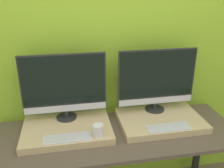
# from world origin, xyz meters

# --- Properties ---
(wall_back) EXTENTS (8.00, 0.04, 2.60)m
(wall_back) POSITION_xyz_m (0.00, 0.75, 1.30)
(wall_back) COLOR #9ED12D
(wall_back) RESTS_ON ground_plane
(workbench) EXTENTS (1.92, 0.68, 0.80)m
(workbench) POSITION_xyz_m (0.00, 0.34, 0.72)
(workbench) COLOR brown
(workbench) RESTS_ON ground_plane
(wooden_riser_left) EXTENTS (0.68, 0.47, 0.06)m
(wooden_riser_left) POSITION_xyz_m (-0.38, 0.42, 0.83)
(wooden_riser_left) COLOR #D6B77F
(wooden_riser_left) RESTS_ON workbench
(monitor_left) EXTENTS (0.66, 0.17, 0.54)m
(monitor_left) POSITION_xyz_m (-0.38, 0.56, 1.15)
(monitor_left) COLOR #282828
(monitor_left) RESTS_ON wooden_riser_left
(keyboard_left) EXTENTS (0.34, 0.11, 0.01)m
(keyboard_left) POSITION_xyz_m (-0.38, 0.25, 0.86)
(keyboard_left) COLOR silver
(keyboard_left) RESTS_ON wooden_riser_left
(mug) EXTENTS (0.08, 0.08, 0.09)m
(mug) POSITION_xyz_m (-0.16, 0.25, 0.90)
(mug) COLOR white
(mug) RESTS_ON wooden_riser_left
(wooden_riser_right) EXTENTS (0.68, 0.47, 0.06)m
(wooden_riser_right) POSITION_xyz_m (0.38, 0.42, 0.83)
(wooden_riser_right) COLOR #D6B77F
(wooden_riser_right) RESTS_ON workbench
(monitor_right) EXTENTS (0.66, 0.17, 0.54)m
(monitor_right) POSITION_xyz_m (0.38, 0.56, 1.15)
(monitor_right) COLOR #282828
(monitor_right) RESTS_ON wooden_riser_right
(keyboard_right) EXTENTS (0.34, 0.11, 0.01)m
(keyboard_right) POSITION_xyz_m (0.38, 0.25, 0.86)
(keyboard_right) COLOR silver
(keyboard_right) RESTS_ON wooden_riser_right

